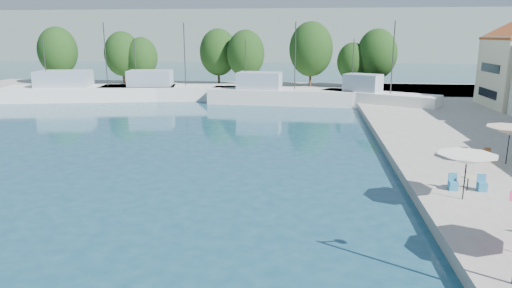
# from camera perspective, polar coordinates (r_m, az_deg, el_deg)

# --- Properties ---
(quay_far) EXTENTS (90.00, 16.00, 0.60)m
(quay_far) POSITION_cam_1_polar(r_m,az_deg,el_deg) (69.13, -0.30, 6.87)
(quay_far) COLOR gray
(quay_far) RESTS_ON ground
(hill_west) EXTENTS (180.00, 40.00, 16.00)m
(hill_west) POSITION_cam_1_polar(r_m,az_deg,el_deg) (164.01, -3.89, 13.36)
(hill_west) COLOR gray
(hill_west) RESTS_ON ground
(hill_east) EXTENTS (140.00, 40.00, 12.00)m
(hill_east) POSITION_cam_1_polar(r_m,az_deg,el_deg) (185.33, 19.70, 12.02)
(hill_east) COLOR gray
(hill_east) RESTS_ON ground
(trawler_01) EXTENTS (22.32, 10.28, 10.20)m
(trawler_01) POSITION_cam_1_polar(r_m,az_deg,el_deg) (63.49, -20.40, 6.14)
(trawler_01) COLOR white
(trawler_01) RESTS_ON ground
(trawler_02) EXTENTS (18.72, 7.46, 10.20)m
(trawler_02) POSITION_cam_1_polar(r_m,az_deg,el_deg) (61.18, -10.90, 6.49)
(trawler_02) COLOR silver
(trawler_02) RESTS_ON ground
(trawler_03) EXTENTS (17.67, 5.60, 10.20)m
(trawler_03) POSITION_cam_1_polar(r_m,az_deg,el_deg) (56.56, 2.60, 6.16)
(trawler_03) COLOR silver
(trawler_03) RESTS_ON ground
(trawler_04) EXTENTS (13.51, 9.38, 10.20)m
(trawler_04) POSITION_cam_1_polar(r_m,az_deg,el_deg) (55.00, 14.73, 5.53)
(trawler_04) COLOR white
(trawler_04) RESTS_ON ground
(tree_01) EXTENTS (6.06, 6.06, 8.97)m
(tree_01) POSITION_cam_1_polar(r_m,az_deg,el_deg) (80.03, -23.55, 10.61)
(tree_01) COLOR #3F2B19
(tree_01) RESTS_ON quay_far
(tree_02) EXTENTS (5.56, 5.56, 8.23)m
(tree_02) POSITION_cam_1_polar(r_m,az_deg,el_deg) (76.24, -16.38, 10.76)
(tree_02) COLOR #3F2B19
(tree_02) RESTS_ON quay_far
(tree_03) EXTENTS (4.97, 4.97, 7.36)m
(tree_03) POSITION_cam_1_polar(r_m,az_deg,el_deg) (75.18, -14.12, 10.48)
(tree_03) COLOR #3F2B19
(tree_03) RESTS_ON quay_far
(tree_04) EXTENTS (5.86, 5.86, 8.67)m
(tree_04) POSITION_cam_1_polar(r_m,az_deg,el_deg) (73.41, -4.72, 11.36)
(tree_04) COLOR #3F2B19
(tree_04) RESTS_ON quay_far
(tree_05) EXTENTS (5.72, 5.72, 8.46)m
(tree_05) POSITION_cam_1_polar(r_m,az_deg,el_deg) (70.37, -1.29, 11.22)
(tree_05) COLOR #3F2B19
(tree_05) RESTS_ON quay_far
(tree_06) EXTENTS (6.53, 6.53, 9.67)m
(tree_06) POSITION_cam_1_polar(r_m,az_deg,el_deg) (70.37, 6.89, 11.69)
(tree_06) COLOR #3F2B19
(tree_06) RESTS_ON quay_far
(tree_07) EXTENTS (4.47, 4.47, 6.62)m
(tree_07) POSITION_cam_1_polar(r_m,az_deg,el_deg) (69.79, 11.95, 10.04)
(tree_07) COLOR #3F2B19
(tree_07) RESTS_ON quay_far
(tree_08) EXTENTS (5.80, 5.80, 8.59)m
(tree_08) POSITION_cam_1_polar(r_m,az_deg,el_deg) (69.83, 14.89, 10.82)
(tree_08) COLOR #3F2B19
(tree_08) RESTS_ON quay_far
(umbrella_white) EXTENTS (2.79, 2.79, 2.23)m
(umbrella_white) POSITION_cam_1_polar(r_m,az_deg,el_deg) (23.55, 24.86, -1.77)
(umbrella_white) COLOR black
(umbrella_white) RESTS_ON quay_right
(umbrella_cream) EXTENTS (2.77, 2.77, 2.30)m
(umbrella_cream) POSITION_cam_1_polar(r_m,az_deg,el_deg) (31.32, 29.17, 1.43)
(umbrella_cream) COLOR black
(umbrella_cream) RESTS_ON quay_right
(cafe_table_02) EXTENTS (1.82, 0.70, 0.76)m
(cafe_table_02) POSITION_cam_1_polar(r_m,az_deg,el_deg) (25.42, 24.92, -4.67)
(cafe_table_02) COLOR black
(cafe_table_02) RESTS_ON quay_right
(cafe_table_03) EXTENTS (1.82, 0.70, 0.76)m
(cafe_table_03) POSITION_cam_1_polar(r_m,az_deg,el_deg) (31.49, 25.79, -1.43)
(cafe_table_03) COLOR black
(cafe_table_03) RESTS_ON quay_right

